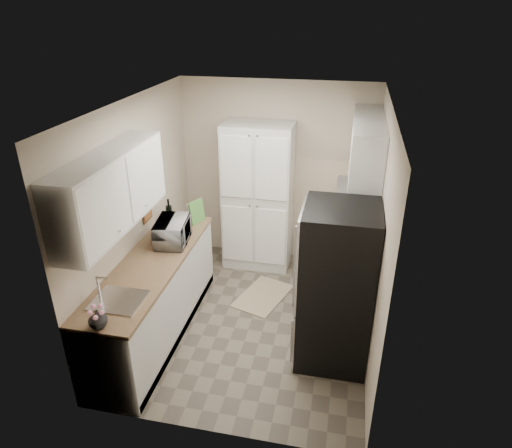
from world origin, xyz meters
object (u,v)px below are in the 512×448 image
wine_bottle (169,213)px  pantry_cabinet (258,197)px  toaster_oven (349,206)px  microwave (172,231)px  refrigerator (336,287)px  electric_range (340,276)px

wine_bottle → pantry_cabinet: bearing=43.2°
toaster_oven → pantry_cabinet: bearing=-163.9°
pantry_cabinet → microwave: 1.48m
wine_bottle → refrigerator: bearing=-22.7°
microwave → toaster_oven: 2.24m
wine_bottle → toaster_oven: wine_bottle is taller
refrigerator → wine_bottle: 2.24m
pantry_cabinet → toaster_oven: (1.20, -0.13, 0.03)m
pantry_cabinet → electric_range: (1.17, -0.93, -0.52)m
refrigerator → microwave: size_ratio=3.44×
refrigerator → microwave: 1.91m
electric_range → microwave: (-1.88, -0.37, 0.58)m
pantry_cabinet → microwave: (-0.71, -1.30, 0.06)m
electric_range → wine_bottle: 2.18m
electric_range → microwave: size_ratio=2.29×
refrigerator → microwave: (-1.85, 0.43, 0.21)m
toaster_oven → microwave: bearing=-126.3°
refrigerator → toaster_oven: refrigerator is taller
microwave → refrigerator: bearing=-111.1°
microwave → wine_bottle: size_ratio=1.65×
electric_range → refrigerator: refrigerator is taller
electric_range → toaster_oven: size_ratio=2.91×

